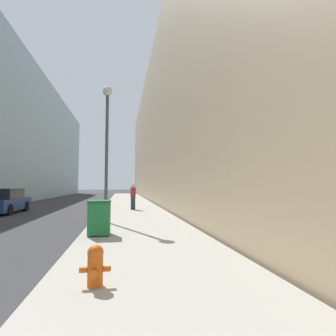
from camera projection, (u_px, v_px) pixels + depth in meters
sidewalk_right at (131, 207)px, 19.93m from camera, size 3.98×60.00×0.13m
building_right_stone at (201, 133)px, 29.67m from camera, size 12.00×60.00×15.17m
fire_hydrant at (95, 264)px, 4.10m from camera, size 0.48×0.37×0.64m
trash_bin at (99, 217)px, 8.27m from camera, size 0.69×0.68×1.09m
lamppost at (107, 137)px, 11.41m from camera, size 0.42×0.42×5.92m
parked_sedan_near at (4, 202)px, 15.95m from camera, size 1.85×4.38×1.50m
pedestrian_on_sidewalk at (133, 197)px, 16.89m from camera, size 0.33×0.21×1.63m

